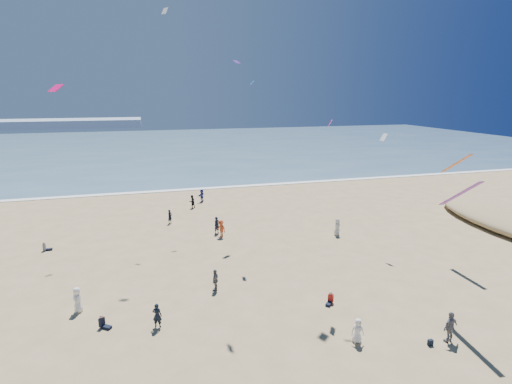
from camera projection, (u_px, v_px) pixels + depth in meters
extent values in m
cube|color=#476B84|center=(160.00, 147.00, 104.47)|extent=(220.00, 100.00, 0.06)
cube|color=white|center=(175.00, 190.00, 57.69)|extent=(220.00, 1.20, 0.08)
imported|color=#AE3C18|center=(221.00, 229.00, 38.95)|extent=(1.12, 1.25, 1.68)
imported|color=black|center=(157.00, 315.00, 23.82)|extent=(0.66, 0.55, 1.55)
imported|color=white|center=(78.00, 300.00, 25.51)|extent=(0.56, 0.84, 1.68)
imported|color=white|center=(358.00, 331.00, 22.36)|extent=(0.81, 0.64, 1.46)
imported|color=black|center=(170.00, 217.00, 42.98)|extent=(0.65, 0.65, 1.53)
imported|color=#333B8C|center=(202.00, 195.00, 51.65)|extent=(1.28, 1.54, 1.66)
imported|color=black|center=(217.00, 225.00, 39.87)|extent=(0.75, 0.67, 1.73)
imported|color=black|center=(192.00, 202.00, 48.77)|extent=(0.99, 0.94, 1.62)
imported|color=slate|center=(215.00, 280.00, 28.29)|extent=(0.80, 1.01, 1.61)
imported|color=silver|center=(337.00, 227.00, 39.36)|extent=(0.55, 0.84, 1.71)
imported|color=slate|center=(450.00, 327.00, 22.37)|extent=(1.16, 0.71, 1.85)
cube|color=black|center=(430.00, 343.00, 22.23)|extent=(0.28, 0.18, 0.34)
cube|color=#86208B|center=(330.00, 123.00, 26.81)|extent=(0.64, 0.79, 0.44)
cube|color=#ED0964|center=(56.00, 88.00, 20.38)|extent=(0.87, 0.90, 0.37)
cube|color=#237FE5|center=(252.00, 83.00, 34.22)|extent=(0.42, 0.72, 0.34)
cube|color=#4C248B|center=(237.00, 62.00, 38.85)|extent=(0.89, 0.87, 0.32)
cube|color=white|center=(384.00, 137.00, 35.43)|extent=(0.45, 0.62, 0.64)
cube|color=silver|center=(165.00, 11.00, 38.65)|extent=(0.69, 0.69, 0.63)
cube|color=#6E279D|center=(460.00, 194.00, 23.93)|extent=(0.35, 3.14, 2.21)
cube|color=#DA5817|center=(457.00, 163.00, 32.47)|extent=(0.35, 2.64, 1.87)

